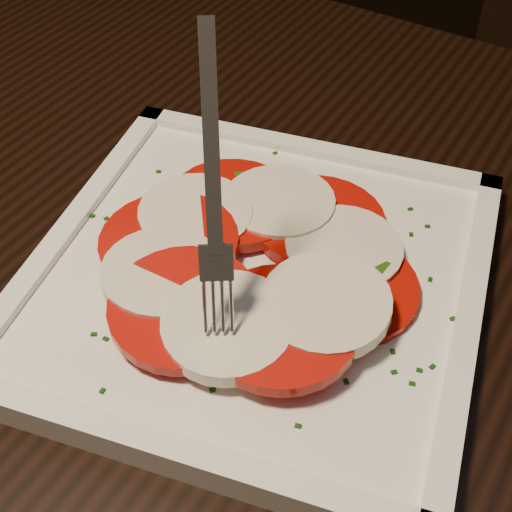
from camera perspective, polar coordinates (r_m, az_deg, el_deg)
The scene contains 4 objects.
table at distance 0.53m, azimuth 1.20°, elevation -11.77°, with size 1.21×0.81×0.75m.
plate at distance 0.46m, azimuth -0.00°, elevation -1.96°, with size 0.28×0.28×0.01m, color white.
caprese_salad at distance 0.45m, azimuth 0.00°, elevation -0.35°, with size 0.25×0.24×0.03m.
fork at distance 0.37m, azimuth -3.46°, elevation 6.61°, with size 0.03×0.07×0.15m, color white, non-canonical shape.
Camera 1 is at (0.39, -0.11, 1.10)m, focal length 50.00 mm.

